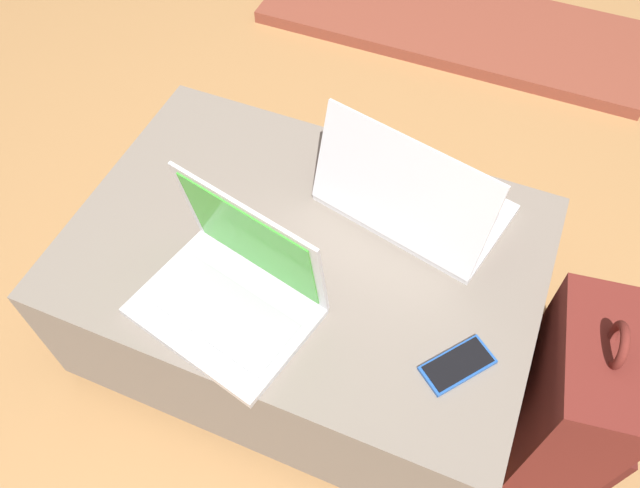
# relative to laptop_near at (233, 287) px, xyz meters

# --- Properties ---
(ground_plane) EXTENTS (14.00, 14.00, 0.00)m
(ground_plane) POSITION_rel_laptop_near_xyz_m (0.07, 0.17, -0.44)
(ground_plane) COLOR #9E7042
(ottoman) EXTENTS (0.97, 0.67, 0.39)m
(ottoman) POSITION_rel_laptop_near_xyz_m (0.07, 0.17, -0.25)
(ottoman) COLOR #3D3832
(ottoman) RESTS_ON ground_plane
(laptop_near) EXTENTS (0.37, 0.30, 0.25)m
(laptop_near) POSITION_rel_laptop_near_xyz_m (0.00, 0.00, 0.00)
(laptop_near) COLOR #B7B7BC
(laptop_near) RESTS_ON ottoman
(laptop_far) EXTENTS (0.42, 0.32, 0.24)m
(laptop_far) POSITION_rel_laptop_near_xyz_m (0.24, 0.33, -0.00)
(laptop_far) COLOR silver
(laptop_far) RESTS_ON ottoman
(cell_phone) EXTENTS (0.13, 0.14, 0.01)m
(cell_phone) POSITION_rel_laptop_near_xyz_m (0.43, 0.03, -0.05)
(cell_phone) COLOR #1E4C9E
(cell_phone) RESTS_ON ottoman
(backpack) EXTENTS (0.24, 0.31, 0.52)m
(backpack) POSITION_rel_laptop_near_xyz_m (0.68, 0.13, -0.23)
(backpack) COLOR #5B1E19
(backpack) RESTS_ON ground_plane
(fireplace_hearth) EXTENTS (1.40, 0.50, 0.04)m
(fireplace_hearth) POSITION_rel_laptop_near_xyz_m (0.07, 1.55, -0.42)
(fireplace_hearth) COLOR brown
(fireplace_hearth) RESTS_ON ground_plane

